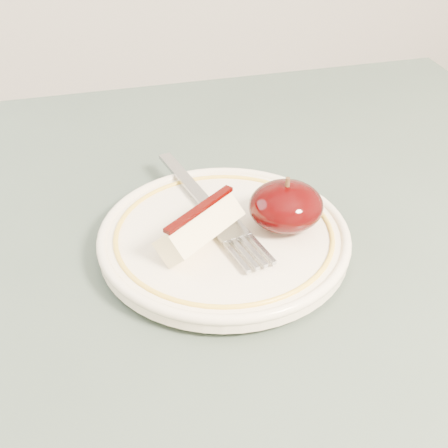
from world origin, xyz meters
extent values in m
cylinder|color=brown|center=(0.40, 0.40, 0.35)|extent=(0.05, 0.05, 0.71)
cube|color=#415147|center=(0.00, 0.00, 0.73)|extent=(0.90, 0.90, 0.04)
cylinder|color=#F6E8CE|center=(0.04, 0.08, 0.75)|extent=(0.12, 0.12, 0.01)
cylinder|color=#F6E8CE|center=(0.04, 0.08, 0.76)|extent=(0.21, 0.21, 0.01)
torus|color=#F6E8CE|center=(0.04, 0.08, 0.77)|extent=(0.22, 0.22, 0.01)
torus|color=gold|center=(0.04, 0.08, 0.77)|extent=(0.19, 0.19, 0.00)
ellipsoid|color=black|center=(0.10, 0.08, 0.79)|extent=(0.06, 0.06, 0.04)
cylinder|color=#472D19|center=(0.10, 0.08, 0.81)|extent=(0.00, 0.00, 0.01)
cube|color=#FAEFB8|center=(0.02, 0.07, 0.79)|extent=(0.08, 0.08, 0.03)
cube|color=#2F0201|center=(0.02, 0.07, 0.80)|extent=(0.07, 0.05, 0.00)
cube|color=gray|center=(0.03, 0.17, 0.77)|extent=(0.03, 0.11, 0.00)
cube|color=gray|center=(0.04, 0.10, 0.77)|extent=(0.01, 0.03, 0.00)
cube|color=gray|center=(0.05, 0.07, 0.77)|extent=(0.03, 0.03, 0.00)
cube|color=gray|center=(0.06, 0.04, 0.77)|extent=(0.01, 0.04, 0.00)
cube|color=gray|center=(0.06, 0.04, 0.77)|extent=(0.01, 0.04, 0.00)
cube|color=gray|center=(0.05, 0.04, 0.77)|extent=(0.01, 0.04, 0.00)
cube|color=gray|center=(0.04, 0.04, 0.77)|extent=(0.01, 0.04, 0.00)
camera|label=1|loc=(-0.07, -0.34, 1.09)|focal=50.00mm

